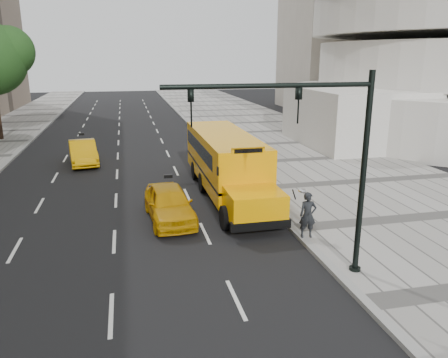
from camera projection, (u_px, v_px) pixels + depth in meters
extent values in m
plane|color=black|center=(137.00, 199.00, 21.45)|extent=(140.00, 140.00, 0.00)
cube|color=#999691|center=(359.00, 182.00, 23.97)|extent=(12.00, 140.00, 0.15)
cube|color=gray|center=(254.00, 189.00, 22.70)|extent=(0.30, 140.00, 0.15)
cube|color=silver|center=(354.00, 117.00, 33.84)|extent=(8.00, 10.00, 4.40)
sphere|color=#1B4015|center=(9.00, 51.00, 34.81)|extent=(3.97, 3.97, 3.97)
cube|color=#FFA500|center=(224.00, 157.00, 22.31)|extent=(2.50, 9.00, 2.45)
cube|color=#FFA500|center=(254.00, 204.00, 17.33)|extent=(2.20, 2.00, 1.10)
cube|color=black|center=(261.00, 225.00, 16.66)|extent=(2.38, 0.25, 0.35)
cube|color=black|center=(224.00, 167.00, 22.46)|extent=(2.52, 9.00, 0.12)
cube|color=black|center=(248.00, 170.00, 18.02)|extent=(2.05, 0.10, 0.90)
cube|color=black|center=(222.00, 146.00, 22.65)|extent=(2.52, 7.50, 0.70)
cube|color=#FFA500|center=(248.00, 151.00, 17.79)|extent=(1.40, 0.12, 0.28)
ellipsoid|color=silver|center=(305.00, 193.00, 16.12)|extent=(0.32, 0.32, 0.14)
cylinder|color=black|center=(297.00, 197.00, 16.33)|extent=(0.36, 0.47, 0.58)
cylinder|color=black|center=(225.00, 218.00, 17.54)|extent=(0.30, 1.00, 1.00)
cylinder|color=black|center=(278.00, 214.00, 18.02)|extent=(0.30, 1.00, 1.00)
cylinder|color=black|center=(203.00, 183.00, 22.42)|extent=(0.30, 1.00, 1.00)
cylinder|color=black|center=(245.00, 180.00, 22.90)|extent=(0.30, 1.00, 1.00)
cylinder|color=black|center=(195.00, 171.00, 24.77)|extent=(0.30, 1.00, 1.00)
cylinder|color=black|center=(234.00, 168.00, 25.25)|extent=(0.30, 1.00, 1.00)
imported|color=#D39406|center=(169.00, 203.00, 18.47)|extent=(2.08, 4.55, 1.51)
imported|color=#D39406|center=(83.00, 152.00, 28.21)|extent=(2.27, 4.78, 1.51)
imported|color=black|center=(308.00, 215.00, 16.34)|extent=(0.70, 0.52, 1.76)
cylinder|color=black|center=(363.00, 179.00, 13.18)|extent=(0.18, 0.18, 6.40)
cylinder|color=black|center=(355.00, 271.00, 14.02)|extent=(0.36, 0.36, 0.25)
cylinder|color=black|center=(271.00, 86.00, 11.79)|extent=(6.00, 0.14, 0.14)
imported|color=black|center=(298.00, 105.00, 12.11)|extent=(0.16, 0.20, 1.00)
imported|color=black|center=(191.00, 108.00, 11.47)|extent=(0.16, 0.20, 1.00)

